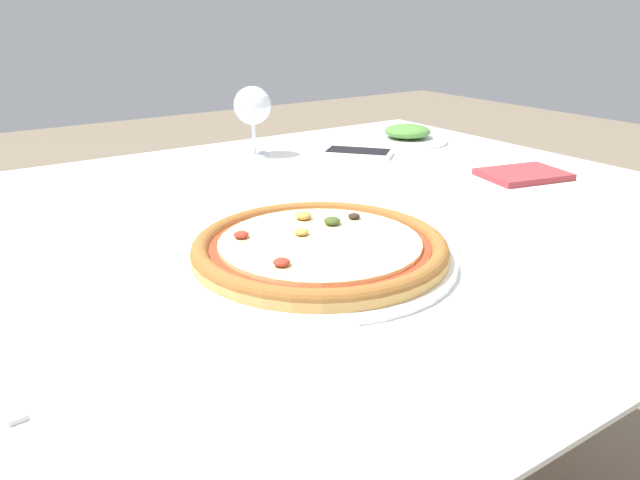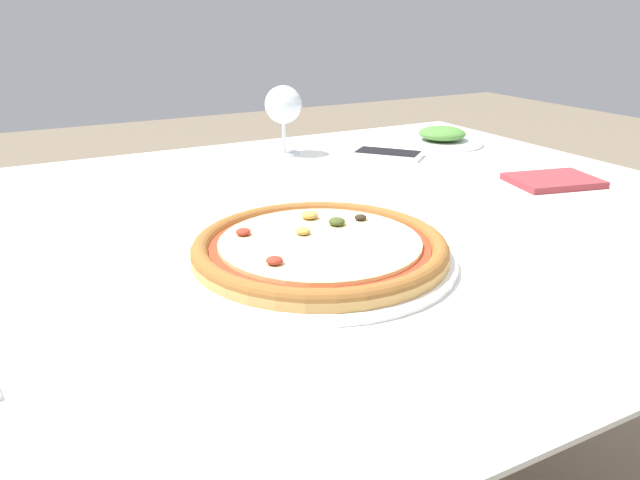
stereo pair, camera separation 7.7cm
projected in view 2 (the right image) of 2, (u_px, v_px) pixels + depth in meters
dining_table at (323, 259)px, 0.98m from camera, size 1.33×1.10×0.71m
pizza_plate at (320, 250)px, 0.77m from camera, size 0.34×0.34×0.04m
wine_glass_far_left at (283, 106)px, 1.30m from camera, size 0.08×0.08×0.14m
cell_phone at (388, 154)px, 1.31m from camera, size 0.15×0.16×0.01m
side_plate at (442, 138)px, 1.42m from camera, size 0.18×0.18×0.04m
napkin_folded at (553, 181)px, 1.12m from camera, size 0.17×0.14×0.01m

